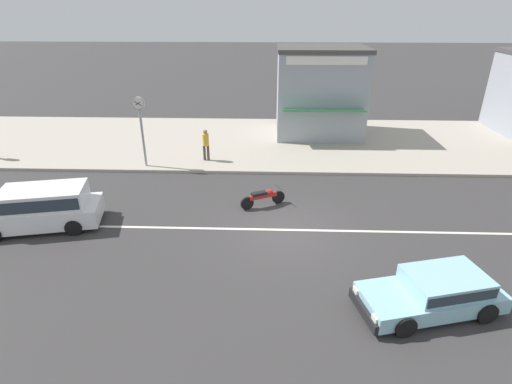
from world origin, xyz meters
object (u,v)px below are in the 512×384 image
object	(u,v)px
hatchback_pale_blue_1	(435,291)
street_clock	(140,117)
minivan_white_2	(41,206)
motorcycle_1	(263,197)
pedestrian_near_clock	(206,143)
shopfront_corner_warung	(320,92)

from	to	relation	value
hatchback_pale_blue_1	street_clock	bearing A→B (deg)	137.37
hatchback_pale_blue_1	street_clock	xyz separation A→B (m)	(-10.96, 10.09, 2.13)
street_clock	hatchback_pale_blue_1	bearing A→B (deg)	-42.63
hatchback_pale_blue_1	minivan_white_2	size ratio (longest dim) A/B	0.88
motorcycle_1	pedestrian_near_clock	distance (m)	5.90
motorcycle_1	shopfront_corner_warung	size ratio (longest dim) A/B	0.35
hatchback_pale_blue_1	shopfront_corner_warung	distance (m)	16.29
motorcycle_1	pedestrian_near_clock	size ratio (longest dim) A/B	1.10
minivan_white_2	pedestrian_near_clock	xyz separation A→B (m)	(5.19, 6.91, 0.28)
hatchback_pale_blue_1	minivan_white_2	distance (m)	13.77
motorcycle_1	street_clock	xyz separation A→B (m)	(-6.12, 4.05, 2.29)
motorcycle_1	shopfront_corner_warung	distance (m)	10.81
motorcycle_1	street_clock	world-z (taller)	street_clock
hatchback_pale_blue_1	shopfront_corner_warung	size ratio (longest dim) A/B	0.79
minivan_white_2	motorcycle_1	bearing A→B (deg)	13.20
motorcycle_1	hatchback_pale_blue_1	bearing A→B (deg)	-51.29
street_clock	shopfront_corner_warung	size ratio (longest dim) A/B	0.66
hatchback_pale_blue_1	motorcycle_1	world-z (taller)	hatchback_pale_blue_1
minivan_white_2	pedestrian_near_clock	world-z (taller)	pedestrian_near_clock
minivan_white_2	street_clock	xyz separation A→B (m)	(2.19, 6.00, 1.87)
hatchback_pale_blue_1	street_clock	size ratio (longest dim) A/B	1.20
motorcycle_1	shopfront_corner_warung	world-z (taller)	shopfront_corner_warung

